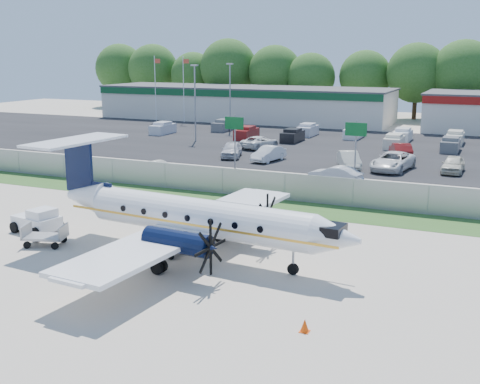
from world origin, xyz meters
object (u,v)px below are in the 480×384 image
at_px(pushback_tug, 38,221).
at_px(baggage_cart_near, 45,236).
at_px(aircraft, 193,216).
at_px(baggage_cart_far, 165,247).

xyz_separation_m(pushback_tug, baggage_cart_near, (2.12, -1.82, -0.16)).
height_order(aircraft, baggage_cart_far, aircraft).
bearing_deg(baggage_cart_far, pushback_tug, 176.35).
xyz_separation_m(aircraft, baggage_cart_near, (-8.38, -1.76, -1.63)).
bearing_deg(pushback_tug, baggage_cart_near, -40.75).
distance_m(pushback_tug, baggage_cart_far, 9.07).
bearing_deg(pushback_tug, baggage_cart_far, -3.65).
bearing_deg(aircraft, pushback_tug, 179.67).
xyz_separation_m(pushback_tug, baggage_cart_far, (9.05, -0.58, -0.27)).
height_order(pushback_tug, baggage_cart_far, pushback_tug).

